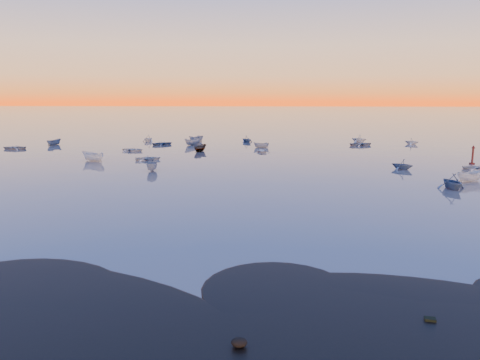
{
  "coord_description": "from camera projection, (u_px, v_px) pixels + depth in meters",
  "views": [
    {
      "loc": [
        -0.71,
        -24.17,
        10.53
      ],
      "look_at": [
        -3.62,
        28.0,
        0.95
      ],
      "focal_mm": 35.0,
      "sensor_mm": 36.0,
      "label": 1
    }
  ],
  "objects": [
    {
      "name": "boat_near_center",
      "position": [
        470.0,
        182.0,
        57.38
      ],
      "size": [
        3.26,
        4.39,
        1.4
      ],
      "primitive_type": "imported",
      "rotation": [
        0.0,
        0.0,
        2.01
      ],
      "color": "silver",
      "rests_on": "ground"
    },
    {
      "name": "boat_near_right",
      "position": [
        452.0,
        189.0,
        52.97
      ],
      "size": [
        4.12,
        2.43,
        1.35
      ],
      "primitive_type": "imported",
      "rotation": [
        0.0,
        0.0,
        3.33
      ],
      "color": "#3D5476",
      "rests_on": "ground"
    },
    {
      "name": "moored_fleet",
      "position": [
        270.0,
        159.0,
        77.65
      ],
      "size": [
        124.0,
        58.0,
        1.2
      ],
      "primitive_type": null,
      "color": "silver",
      "rests_on": "ground"
    },
    {
      "name": "mud_lobes",
      "position": [
        278.0,
        297.0,
        24.61
      ],
      "size": [
        140.0,
        6.0,
        0.07
      ],
      "primitive_type": null,
      "color": "black",
      "rests_on": "ground"
    },
    {
      "name": "channel_marker",
      "position": [
        473.0,
        156.0,
        71.6
      ],
      "size": [
        0.84,
        0.84,
        3.0
      ],
      "color": "#43130E",
      "rests_on": "ground"
    },
    {
      "name": "ground",
      "position": [
        269.0,
        135.0,
        123.8
      ],
      "size": [
        600.0,
        600.0,
        0.0
      ],
      "primitive_type": "plane",
      "color": "#675C56",
      "rests_on": "ground"
    }
  ]
}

